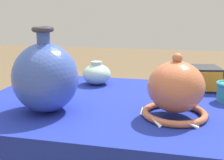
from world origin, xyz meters
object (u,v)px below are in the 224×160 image
(vase_tall_bulbous, at_px, (46,77))
(jar_round_celadon, at_px, (97,74))
(mosaic_tile_box, at_px, (205,78))
(vase_dome_bell, at_px, (176,91))

(vase_tall_bulbous, height_order, jar_round_celadon, vase_tall_bulbous)
(mosaic_tile_box, bearing_deg, jar_round_celadon, 172.51)
(vase_tall_bulbous, distance_m, mosaic_tile_box, 0.69)
(mosaic_tile_box, height_order, jar_round_celadon, jar_round_celadon)
(jar_round_celadon, bearing_deg, vase_tall_bulbous, -99.56)
(vase_dome_bell, relative_size, mosaic_tile_box, 1.41)
(mosaic_tile_box, bearing_deg, vase_tall_bulbous, -153.12)
(vase_dome_bell, bearing_deg, jar_round_celadon, 135.95)
(vase_dome_bell, xyz_separation_m, mosaic_tile_box, (0.13, 0.37, -0.04))
(vase_tall_bulbous, distance_m, vase_dome_bell, 0.43)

